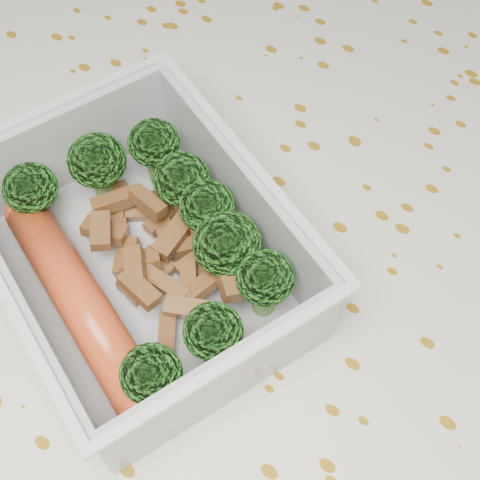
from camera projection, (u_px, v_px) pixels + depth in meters
The scene contains 6 objects.
dining_table at pixel (244, 336), 0.48m from camera, with size 1.40×0.90×0.75m.
tablecloth at pixel (245, 305), 0.43m from camera, with size 1.46×0.96×0.19m.
lunch_container at pixel (142, 260), 0.38m from camera, with size 0.23×0.20×0.07m.
broccoli_florets at pixel (170, 228), 0.37m from camera, with size 0.17×0.14×0.05m.
meat_pile at pixel (167, 251), 0.39m from camera, with size 0.12×0.09×0.03m.
sausage at pixel (81, 301), 0.37m from camera, with size 0.16×0.07×0.03m.
Camera 1 is at (0.11, -0.15, 1.11)m, focal length 50.00 mm.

